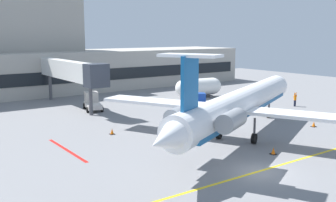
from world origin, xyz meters
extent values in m
cube|color=slate|center=(0.00, 0.00, -0.05)|extent=(120.00, 120.00, 0.10)
cube|color=yellow|center=(0.00, 0.06, 0.00)|extent=(108.00, 0.24, 0.01)
cube|color=red|center=(-8.87, 12.80, 0.00)|extent=(0.30, 8.00, 0.01)
cube|color=#ADA89E|center=(3.74, 46.17, 3.29)|extent=(67.98, 12.34, 6.57)
cube|color=black|center=(3.74, 39.95, 2.94)|extent=(65.26, 0.12, 1.88)
cube|color=silver|center=(-1.10, 32.02, 4.81)|extent=(1.40, 15.97, 2.40)
cube|color=#2D333D|center=(-1.10, 23.13, 4.81)|extent=(2.40, 2.00, 2.64)
cylinder|color=#4C4C51|center=(-1.10, 38.50, 1.81)|extent=(0.44, 0.44, 3.61)
cylinder|color=#4C4C51|center=(-1.10, 24.83, 1.81)|extent=(0.44, 0.44, 3.61)
cylinder|color=white|center=(5.64, 7.21, 3.29)|extent=(24.97, 13.92, 2.50)
cube|color=#145999|center=(5.64, 7.21, 2.60)|extent=(22.48, 12.53, 0.45)
cone|color=white|center=(18.37, 13.43, 3.29)|extent=(3.55, 3.41, 2.45)
cone|color=white|center=(-7.31, 0.88, 3.29)|extent=(3.85, 3.34, 2.13)
cube|color=white|center=(1.13, 13.19, 2.91)|extent=(7.85, 12.18, 0.28)
cube|color=white|center=(7.59, -0.02, 2.91)|extent=(7.85, 12.18, 0.28)
cylinder|color=gray|center=(-2.86, 5.25, 3.48)|extent=(3.30, 2.55, 1.38)
cylinder|color=gray|center=(-1.13, 1.71, 3.48)|extent=(3.30, 2.55, 1.38)
cube|color=#145999|center=(-4.39, 2.31, 6.31)|extent=(2.13, 1.20, 3.54)
cube|color=white|center=(-4.39, 2.31, 8.08)|extent=(3.33, 4.36, 0.20)
cylinder|color=#3F3F44|center=(14.71, 11.65, 1.47)|extent=(0.20, 0.20, 1.59)
cylinder|color=black|center=(14.71, 11.65, 0.45)|extent=(0.96, 0.71, 0.90)
cylinder|color=#3F3F44|center=(3.73, 8.09, 1.47)|extent=(0.20, 0.20, 1.59)
cylinder|color=black|center=(3.73, 8.09, 0.45)|extent=(0.96, 0.71, 0.90)
cylinder|color=#3F3F44|center=(5.16, 5.17, 1.47)|extent=(0.20, 0.20, 1.59)
cylinder|color=black|center=(5.16, 5.17, 0.45)|extent=(0.96, 0.71, 0.90)
cube|color=#1E4CB2|center=(11.11, 19.42, 0.59)|extent=(2.87, 3.49, 0.48)
cube|color=#1A4197|center=(11.47, 20.19, 1.46)|extent=(1.94, 1.77, 1.25)
cylinder|color=black|center=(10.76, 20.76, 0.35)|extent=(0.55, 0.75, 0.70)
cylinder|color=black|center=(12.35, 20.01, 0.35)|extent=(0.55, 0.75, 0.70)
cylinder|color=black|center=(9.86, 18.83, 0.35)|extent=(0.55, 0.75, 0.70)
cylinder|color=black|center=(11.45, 18.09, 0.35)|extent=(0.55, 0.75, 0.70)
cube|color=silver|center=(0.36, 27.45, 0.62)|extent=(2.77, 4.34, 0.54)
cube|color=#B8B1A9|center=(0.67, 28.53, 1.53)|extent=(1.94, 1.98, 1.27)
cylinder|color=black|center=(-0.08, 29.04, 0.35)|extent=(0.46, 0.75, 0.70)
cylinder|color=black|center=(1.58, 28.56, 0.35)|extent=(0.46, 0.75, 0.70)
cylinder|color=black|center=(-0.86, 26.34, 0.35)|extent=(0.46, 0.75, 0.70)
cylinder|color=black|center=(0.80, 25.86, 0.35)|extent=(0.46, 0.75, 0.70)
cylinder|color=white|center=(17.39, 27.26, 1.61)|extent=(5.51, 3.01, 2.53)
sphere|color=white|center=(20.03, 27.01, 1.61)|extent=(2.47, 2.47, 2.47)
sphere|color=white|center=(14.76, 27.51, 1.61)|extent=(2.47, 2.47, 2.47)
cube|color=#59595B|center=(15.80, 27.26, 0.17)|extent=(0.60, 2.27, 0.35)
cube|color=#59595B|center=(18.98, 27.26, 0.17)|extent=(0.60, 2.27, 0.35)
cylinder|color=#191E33|center=(23.05, 14.40, 0.41)|extent=(0.18, 0.18, 0.81)
cylinder|color=#191E33|center=(23.25, 14.43, 0.41)|extent=(0.18, 0.18, 0.81)
cylinder|color=orange|center=(23.15, 14.41, 1.12)|extent=(0.34, 0.34, 0.61)
sphere|color=tan|center=(23.15, 14.41, 1.55)|extent=(0.24, 0.24, 0.24)
cylinder|color=orange|center=(22.93, 14.39, 1.50)|extent=(0.40, 0.14, 0.50)
cylinder|color=#F2590C|center=(22.93, 14.39, 1.72)|extent=(0.06, 0.06, 0.28)
cylinder|color=orange|center=(23.37, 14.44, 1.50)|extent=(0.40, 0.14, 0.50)
cylinder|color=#F2590C|center=(23.37, 14.44, 1.72)|extent=(0.06, 0.06, 0.28)
cone|color=orange|center=(14.94, 5.92, 0.28)|extent=(0.36, 0.36, 0.55)
cube|color=black|center=(14.94, 5.92, 0.02)|extent=(0.47, 0.47, 0.04)
cone|color=orange|center=(12.06, 17.08, 0.28)|extent=(0.36, 0.36, 0.55)
cube|color=black|center=(12.06, 17.08, 0.02)|extent=(0.47, 0.47, 0.04)
cone|color=orange|center=(4.03, 2.11, 0.28)|extent=(0.36, 0.36, 0.55)
cube|color=black|center=(4.03, 2.11, 0.02)|extent=(0.47, 0.47, 0.04)
cone|color=orange|center=(-3.40, 15.26, 0.28)|extent=(0.36, 0.36, 0.55)
cube|color=black|center=(-3.40, 15.26, 0.02)|extent=(0.47, 0.47, 0.04)
camera|label=1|loc=(-20.58, -17.79, 9.49)|focal=42.63mm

